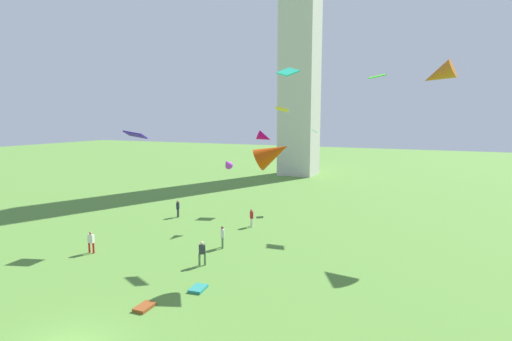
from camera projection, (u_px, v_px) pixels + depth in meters
name	position (u px, v px, depth m)	size (l,w,h in m)	color
monument_obelisk	(301.00, 23.00, 65.04)	(5.82, 5.82, 50.63)	beige
person_0	(252.00, 217.00, 35.47)	(0.45, 0.49, 1.63)	silver
person_1	(202.00, 252.00, 26.15)	(0.49, 0.45, 1.64)	#51754C
person_2	(91.00, 241.00, 28.56)	(0.49, 0.31, 1.60)	red
person_3	(222.00, 236.00, 29.70)	(0.42, 0.50, 1.68)	#51754C
person_4	(178.00, 208.00, 38.92)	(0.42, 0.51, 1.69)	#2D3338
kite_flying_0	(264.00, 137.00, 42.39)	(2.00, 1.56, 1.53)	#C8045F
kite_flying_1	(377.00, 76.00, 37.10)	(1.78, 1.41, 0.55)	#3EDE1F
kite_flying_2	(273.00, 153.00, 24.86)	(2.80, 2.06, 2.25)	#C23E04
kite_flying_3	(227.00, 163.00, 35.28)	(0.93, 1.35, 1.14)	#A62ED0
kite_flying_4	(315.00, 131.00, 43.23)	(0.79, 0.98, 0.40)	#2CE6C4
kite_flying_5	(439.00, 75.00, 31.17)	(2.96, 2.13, 2.35)	#C26117
kite_flying_6	(135.00, 135.00, 31.17)	(1.84, 1.37, 0.71)	#3812BB
kite_flying_7	(282.00, 109.00, 43.78)	(1.58, 1.13, 0.68)	yellow
kite_flying_8	(288.00, 72.00, 30.65)	(2.10, 1.91, 0.91)	#1FCD9C
kite_bundle_0	(198.00, 289.00, 22.51)	(1.11, 0.78, 0.16)	teal
kite_bundle_1	(145.00, 307.00, 20.30)	(1.12, 0.69, 0.17)	brown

